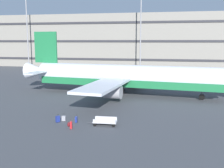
{
  "coord_description": "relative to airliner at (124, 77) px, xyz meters",
  "views": [
    {
      "loc": [
        5.76,
        -44.69,
        9.21
      ],
      "look_at": [
        -1.73,
        -6.65,
        3.0
      ],
      "focal_mm": 43.02,
      "sensor_mm": 36.0,
      "label": 1
    }
  ],
  "objects": [
    {
      "name": "suitcase_small",
      "position": [
        -5.12,
        -17.19,
        -2.73
      ],
      "size": [
        0.47,
        0.53,
        0.95
      ],
      "color": "navy",
      "rests_on": "ground_plane"
    },
    {
      "name": "light_mast_left",
      "position": [
        -0.85,
        38.91,
        11.12
      ],
      "size": [
        1.8,
        0.5,
        25.04
      ],
      "color": "gray",
      "rests_on": "ground_plane"
    },
    {
      "name": "backpack_upright",
      "position": [
        -3.37,
        -18.45,
        -2.89
      ],
      "size": [
        0.39,
        0.4,
        0.56
      ],
      "color": "maroon",
      "rests_on": "ground_plane"
    },
    {
      "name": "suitcase_navy",
      "position": [
        -4.61,
        -16.65,
        -2.79
      ],
      "size": [
        0.47,
        0.35,
        0.88
      ],
      "color": "gray",
      "rests_on": "ground_plane"
    },
    {
      "name": "baggage_cart",
      "position": [
        0.42,
        -17.15,
        -2.71
      ],
      "size": [
        3.33,
        1.43,
        0.82
      ],
      "color": "#B7B7BC",
      "rests_on": "ground_plane"
    },
    {
      "name": "airliner",
      "position": [
        0.0,
        0.0,
        0.0
      ],
      "size": [
        38.76,
        31.37,
        10.93
      ],
      "color": "silver",
      "rests_on": "ground_plane"
    },
    {
      "name": "terminal_structure",
      "position": [
        0.94,
        53.27,
        6.08
      ],
      "size": [
        176.43,
        17.15,
        18.43
      ],
      "color": "gray",
      "rests_on": "ground_plane"
    },
    {
      "name": "suitcase_orange",
      "position": [
        -2.83,
        -19.09,
        -2.7
      ],
      "size": [
        0.28,
        0.4,
        1.03
      ],
      "color": "#B21E23",
      "rests_on": "ground_plane"
    },
    {
      "name": "light_mast_far_left",
      "position": [
        -38.69,
        38.91,
        10.4
      ],
      "size": [
        1.8,
        0.5,
        23.64
      ],
      "color": "gray",
      "rests_on": "ground_plane"
    },
    {
      "name": "ground_plane",
      "position": [
        0.94,
        -0.38,
        -3.14
      ],
      "size": [
        600.0,
        600.0,
        0.0
      ],
      "primitive_type": "plane",
      "color": "#424449"
    },
    {
      "name": "suitcase_black",
      "position": [
        -3.01,
        -16.88,
        -2.75
      ],
      "size": [
        0.24,
        0.37,
        0.93
      ],
      "color": "navy",
      "rests_on": "ground_plane"
    }
  ]
}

